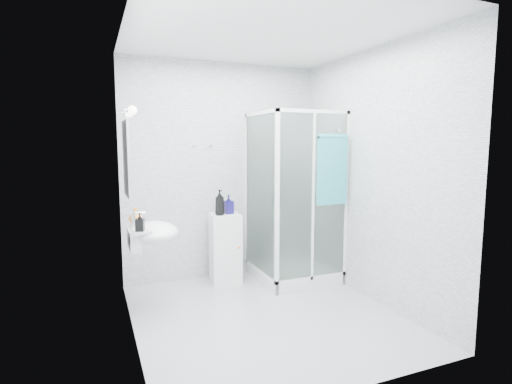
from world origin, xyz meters
name	(u,v)px	position (x,y,z in m)	size (l,w,h in m)	color
room	(266,180)	(0.00, 0.00, 1.30)	(2.40, 2.60, 2.60)	silver
shower_enclosure	(291,244)	(0.67, 0.77, 0.45)	(0.90, 0.95, 2.00)	white
wall_basin	(151,233)	(-0.99, 0.45, 0.80)	(0.46, 0.56, 0.35)	white
mirror	(126,159)	(-1.19, 0.45, 1.50)	(0.02, 0.60, 0.70)	white
vanity_lights	(130,112)	(-1.14, 0.45, 1.92)	(0.10, 0.40, 0.08)	silver
wall_hooks	(203,145)	(-0.25, 1.26, 1.62)	(0.23, 0.06, 0.03)	silver
storage_cabinet	(225,248)	(-0.06, 1.04, 0.41)	(0.37, 0.38, 0.82)	white
hand_towel	(332,168)	(0.96, 0.37, 1.37)	(0.36, 0.05, 0.77)	teal
shampoo_bottle_a	(220,202)	(-0.14, 0.98, 0.97)	(0.11, 0.11, 0.29)	black
shampoo_bottle_b	(229,204)	(-0.01, 1.04, 0.93)	(0.10, 0.10, 0.22)	#130D51
soap_dispenser_orange	(135,216)	(-1.11, 0.61, 0.94)	(0.12, 0.12, 0.16)	orange
soap_dispenser_black	(140,222)	(-1.10, 0.26, 0.94)	(0.07, 0.07, 0.16)	black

